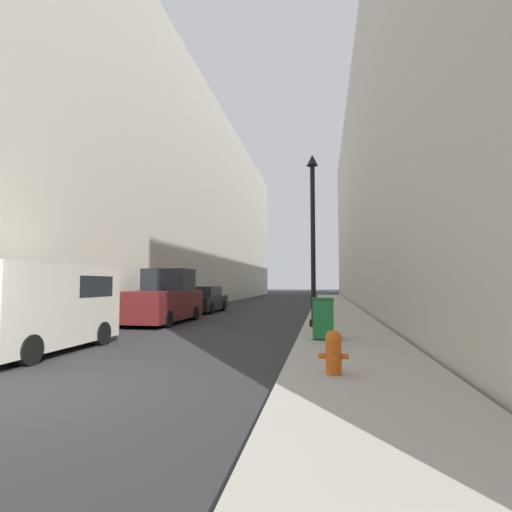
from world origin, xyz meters
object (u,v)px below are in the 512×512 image
(fire_hydrant, at_px, (334,351))
(white_van, at_px, (42,304))
(lamppost, at_px, (313,230))
(parked_sedan_near, at_px, (203,300))
(pickup_truck, at_px, (162,300))
(trash_bin, at_px, (323,318))

(fire_hydrant, height_order, white_van, white_van)
(lamppost, height_order, parked_sedan_near, lamppost)
(pickup_truck, distance_m, parked_sedan_near, 6.31)
(lamppost, xyz_separation_m, parked_sedan_near, (-6.64, 8.21, -2.93))
(trash_bin, height_order, parked_sedan_near, parked_sedan_near)
(parked_sedan_near, bearing_deg, pickup_truck, -89.22)
(trash_bin, distance_m, parked_sedan_near, 13.33)
(fire_hydrant, relative_size, trash_bin, 0.65)
(trash_bin, xyz_separation_m, lamppost, (-0.34, 3.15, 2.89))
(fire_hydrant, xyz_separation_m, pickup_truck, (-7.07, 9.37, 0.42))
(lamppost, bearing_deg, white_van, -139.74)
(pickup_truck, bearing_deg, parked_sedan_near, 90.78)
(trash_bin, xyz_separation_m, white_van, (-6.89, -2.40, 0.45))
(fire_hydrant, bearing_deg, parked_sedan_near, 114.54)
(parked_sedan_near, bearing_deg, trash_bin, -58.44)
(lamppost, bearing_deg, pickup_truck, 163.80)
(lamppost, bearing_deg, parked_sedan_near, 128.96)
(pickup_truck, bearing_deg, white_van, -90.00)
(trash_bin, distance_m, lamppost, 4.29)
(white_van, distance_m, pickup_truck, 7.46)
(white_van, bearing_deg, fire_hydrant, -15.16)
(parked_sedan_near, bearing_deg, lamppost, -51.04)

